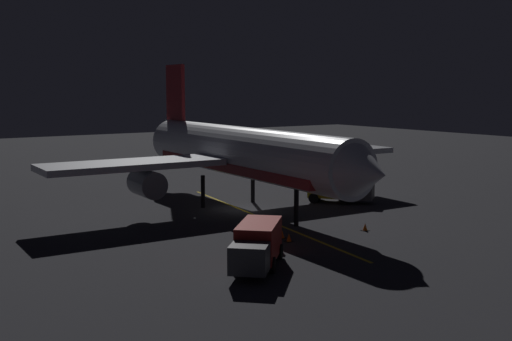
{
  "coord_description": "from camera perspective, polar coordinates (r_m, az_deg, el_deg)",
  "views": [
    {
      "loc": [
        28.32,
        43.77,
        10.11
      ],
      "look_at": [
        0.0,
        2.0,
        3.5
      ],
      "focal_mm": 44.23,
      "sensor_mm": 36.0,
      "label": 1
    }
  ],
  "objects": [
    {
      "name": "ground_crew_worker",
      "position": [
        40.39,
        1.85,
        -5.74
      ],
      "size": [
        0.4,
        0.4,
        1.74
      ],
      "color": "black",
      "rests_on": "ground_plane"
    },
    {
      "name": "catering_truck",
      "position": [
        56.46,
        7.39,
        -1.59
      ],
      "size": [
        5.1,
        5.72,
        2.54
      ],
      "color": "gold",
      "rests_on": "ground_plane"
    },
    {
      "name": "airliner",
      "position": [
        52.92,
        -1.55,
        1.55
      ],
      "size": [
        32.57,
        35.38,
        12.42
      ],
      "color": "silver",
      "rests_on": "ground_plane"
    },
    {
      "name": "traffic_cone_near_right",
      "position": [
        45.8,
        9.84,
        -5.08
      ],
      "size": [
        0.5,
        0.5,
        0.55
      ],
      "color": "#EA590F",
      "rests_on": "ground_plane"
    },
    {
      "name": "apron_guide_stripe",
      "position": [
        49.43,
        0.57,
        -4.34
      ],
      "size": [
        4.15,
        28.18,
        0.01
      ],
      "primitive_type": "cube",
      "rotation": [
        0.0,
        0.0,
        -0.14
      ],
      "color": "gold",
      "rests_on": "ground_plane"
    },
    {
      "name": "traffic_cone_near_left",
      "position": [
        42.05,
        3.0,
        -6.11
      ],
      "size": [
        0.5,
        0.5,
        0.55
      ],
      "color": "#EA590F",
      "rests_on": "ground_plane"
    },
    {
      "name": "ground_plane",
      "position": [
        53.12,
        -1.21,
        -3.62
      ],
      "size": [
        180.0,
        180.0,
        0.2
      ],
      "primitive_type": "cube",
      "color": "#2D2D32"
    },
    {
      "name": "baggage_truck",
      "position": [
        35.81,
        0.1,
        -6.81
      ],
      "size": [
        5.68,
        5.77,
        2.5
      ],
      "color": "maroon",
      "rests_on": "ground_plane"
    },
    {
      "name": "traffic_cone_under_wing",
      "position": [
        42.95,
        2.38,
        -5.82
      ],
      "size": [
        0.5,
        0.5,
        0.55
      ],
      "color": "#EA590F",
      "rests_on": "ground_plane"
    }
  ]
}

